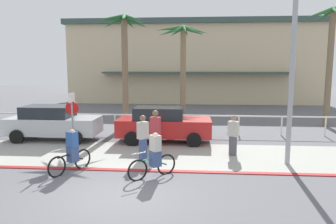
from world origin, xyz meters
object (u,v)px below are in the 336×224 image
object	(u,v)px
car_silver_1	(53,122)
pedestrian_1	(143,139)
stop_sign_bike_lane	(72,116)
pedestrian_2	(233,137)
streetlight_curb	(295,46)
car_red_2	(163,124)
cyclist_black_0	(72,152)
pedestrian_0	(155,134)
palm_tree_2	(332,38)
cyclist_teal_1	(154,156)
palm_tree_0	(124,39)
palm_tree_1	(183,46)

from	to	relation	value
car_silver_1	pedestrian_1	xyz separation A→B (m)	(4.93, -3.06, -0.06)
stop_sign_bike_lane	pedestrian_2	size ratio (longest dim) A/B	1.54
streetlight_curb	car_red_2	bearing A→B (deg)	145.15
stop_sign_bike_lane	car_red_2	xyz separation A→B (m)	(3.29, 2.90, -0.81)
cyclist_black_0	pedestrian_0	size ratio (longest dim) A/B	0.88
stop_sign_bike_lane	pedestrian_1	distance (m)	2.93
car_silver_1	pedestrian_0	size ratio (longest dim) A/B	2.38
palm_tree_2	cyclist_teal_1	size ratio (longest dim) A/B	4.66
stop_sign_bike_lane	palm_tree_2	bearing A→B (deg)	31.35
cyclist_black_0	pedestrian_2	bearing A→B (deg)	23.49
pedestrian_0	cyclist_teal_1	bearing A→B (deg)	-84.18
car_silver_1	stop_sign_bike_lane	bearing A→B (deg)	-53.85
car_silver_1	pedestrian_0	bearing A→B (deg)	-23.67
palm_tree_0	car_silver_1	xyz separation A→B (m)	(-2.83, -3.67, -4.25)
cyclist_teal_1	pedestrian_1	bearing A→B (deg)	109.46
palm_tree_0	cyclist_black_0	size ratio (longest dim) A/B	4.05
palm_tree_2	pedestrian_2	world-z (taller)	palm_tree_2
palm_tree_1	pedestrian_1	size ratio (longest dim) A/B	3.57
pedestrian_1	palm_tree_0	bearing A→B (deg)	107.32
streetlight_curb	cyclist_black_0	world-z (taller)	streetlight_curb
cyclist_teal_1	cyclist_black_0	bearing A→B (deg)	174.03
palm_tree_2	pedestrian_1	xyz separation A→B (m)	(-9.87, -7.86, -4.42)
stop_sign_bike_lane	streetlight_curb	bearing A→B (deg)	-3.59
cyclist_teal_1	pedestrian_2	world-z (taller)	pedestrian_2
palm_tree_1	car_red_2	xyz separation A→B (m)	(-0.68, -6.70, -4.07)
palm_tree_0	car_red_2	distance (m)	6.19
car_red_2	palm_tree_2	bearing A→B (deg)	27.18
pedestrian_2	palm_tree_0	bearing A→B (deg)	134.11
streetlight_curb	cyclist_teal_1	size ratio (longest dim) A/B	5.00
pedestrian_0	cyclist_black_0	bearing A→B (deg)	-138.65
palm_tree_0	cyclist_black_0	xyz separation A→B (m)	(-0.12, -8.31, -4.42)
palm_tree_0	car_red_2	world-z (taller)	palm_tree_0
palm_tree_0	cyclist_teal_1	world-z (taller)	palm_tree_0
palm_tree_2	pedestrian_1	bearing A→B (deg)	-141.48
palm_tree_1	pedestrian_1	world-z (taller)	palm_tree_1
pedestrian_1	pedestrian_2	xyz separation A→B (m)	(3.53, 0.92, -0.05)
car_red_2	palm_tree_1	bearing A→B (deg)	84.21
stop_sign_bike_lane	pedestrian_0	size ratio (longest dim) A/B	1.39
streetlight_curb	pedestrian_2	xyz separation A→B (m)	(-1.87, 1.29, -3.51)
streetlight_curb	pedestrian_0	bearing A→B (deg)	167.66
streetlight_curb	pedestrian_1	world-z (taller)	streetlight_curb
cyclist_black_0	pedestrian_2	world-z (taller)	pedestrian_2
car_silver_1	palm_tree_2	bearing A→B (deg)	17.99
streetlight_curb	palm_tree_2	size ratio (longest dim) A/B	1.07
car_red_2	pedestrian_2	xyz separation A→B (m)	(3.04, -2.13, -0.11)
cyclist_teal_1	pedestrian_2	bearing A→B (deg)	44.32
palm_tree_1	cyclist_black_0	bearing A→B (deg)	-106.65
palm_tree_2	pedestrian_2	size ratio (longest dim) A/B	4.22
cyclist_teal_1	pedestrian_2	distance (m)	4.01
palm_tree_0	cyclist_black_0	bearing A→B (deg)	-90.82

